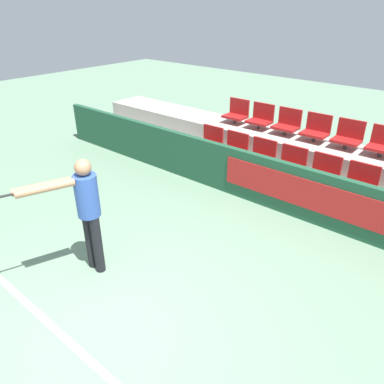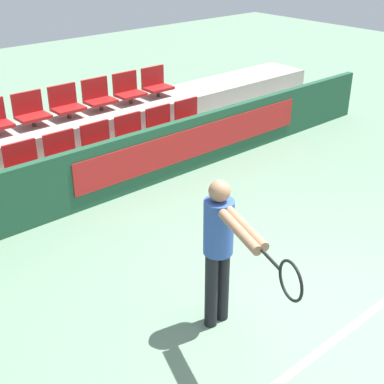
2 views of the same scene
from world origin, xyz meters
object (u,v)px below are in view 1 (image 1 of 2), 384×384
object	(u,v)px
stadium_chair_10	(316,129)
stadium_chair_12	(383,143)
stadium_chair_1	(235,147)
stadium_chair_2	(262,155)
stadium_chair_5	(361,182)
stadium_chair_0	(210,140)
stadium_chair_7	(237,113)
tennis_player	(82,207)
stadium_chair_8	(261,118)
stadium_chair_11	(348,136)
stadium_chair_9	(287,123)
stadium_chair_3	(291,163)
stadium_chair_4	(324,172)

from	to	relation	value
stadium_chair_10	stadium_chair_12	bearing A→B (deg)	0.00
stadium_chair_1	stadium_chair_10	world-z (taller)	stadium_chair_10
stadium_chair_2	stadium_chair_5	world-z (taller)	same
stadium_chair_0	stadium_chair_12	distance (m)	3.28
stadium_chair_7	stadium_chair_12	xyz separation A→B (m)	(3.12, 0.00, 0.00)
stadium_chair_1	tennis_player	size ratio (longest dim) A/B	0.33
stadium_chair_8	stadium_chair_12	xyz separation A→B (m)	(2.49, 0.00, 0.00)
stadium_chair_0	stadium_chair_11	size ratio (longest dim) A/B	1.00
stadium_chair_9	stadium_chair_12	xyz separation A→B (m)	(1.87, 0.00, 0.00)
stadium_chair_0	stadium_chair_3	distance (m)	1.87
stadium_chair_0	stadium_chair_5	xyz separation A→B (m)	(3.12, 0.00, 0.00)
stadium_chair_1	tennis_player	xyz separation A→B (m)	(0.25, -3.80, 0.36)
stadium_chair_3	stadium_chair_9	xyz separation A→B (m)	(-0.62, 0.96, 0.40)
stadium_chair_5	stadium_chair_12	xyz separation A→B (m)	(0.00, 0.96, 0.40)
stadium_chair_0	stadium_chair_1	world-z (taller)	same
stadium_chair_2	stadium_chair_7	distance (m)	1.62
stadium_chair_9	stadium_chair_11	size ratio (longest dim) A/B	1.00
stadium_chair_9	stadium_chair_11	distance (m)	1.25
stadium_chair_5	stadium_chair_4	bearing A→B (deg)	180.00
stadium_chair_1	stadium_chair_2	xyz separation A→B (m)	(0.62, 0.00, 0.00)
stadium_chair_1	stadium_chair_7	world-z (taller)	stadium_chair_7
stadium_chair_12	tennis_player	world-z (taller)	tennis_player
stadium_chair_0	stadium_chair_12	bearing A→B (deg)	17.05
stadium_chair_1	stadium_chair_7	distance (m)	1.21
stadium_chair_0	stadium_chair_7	xyz separation A→B (m)	(0.00, 0.96, 0.40)
stadium_chair_8	stadium_chair_11	xyz separation A→B (m)	(1.87, 0.00, 0.00)
stadium_chair_8	stadium_chair_10	size ratio (longest dim) A/B	1.00
stadium_chair_5	stadium_chair_1	bearing A→B (deg)	180.00
stadium_chair_0	stadium_chair_7	distance (m)	1.04
stadium_chair_5	stadium_chair_8	bearing A→B (deg)	159.02
stadium_chair_4	tennis_player	xyz separation A→B (m)	(-1.62, -3.80, 0.36)
stadium_chair_5	stadium_chair_7	world-z (taller)	stadium_chair_7
stadium_chair_4	stadium_chair_1	bearing A→B (deg)	180.00
stadium_chair_0	stadium_chair_12	world-z (taller)	stadium_chair_12
stadium_chair_7	stadium_chair_10	distance (m)	1.87
stadium_chair_2	stadium_chair_12	xyz separation A→B (m)	(1.87, 0.96, 0.40)
stadium_chair_7	stadium_chair_11	world-z (taller)	same
stadium_chair_2	stadium_chair_9	distance (m)	1.04
stadium_chair_1	stadium_chair_4	xyz separation A→B (m)	(1.87, 0.00, 0.00)
stadium_chair_7	stadium_chair_3	bearing A→B (deg)	-27.08
stadium_chair_11	stadium_chair_12	world-z (taller)	same
stadium_chair_1	stadium_chair_9	distance (m)	1.21
stadium_chair_11	stadium_chair_12	distance (m)	0.62
stadium_chair_9	stadium_chair_0	bearing A→B (deg)	-142.52
stadium_chair_2	stadium_chair_8	size ratio (longest dim) A/B	1.00
stadium_chair_12	tennis_player	xyz separation A→B (m)	(-2.24, -4.75, -0.04)
tennis_player	stadium_chair_3	bearing A→B (deg)	94.49
stadium_chair_3	stadium_chair_9	distance (m)	1.21
stadium_chair_1	stadium_chair_12	bearing A→B (deg)	20.98
stadium_chair_9	stadium_chair_11	world-z (taller)	same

